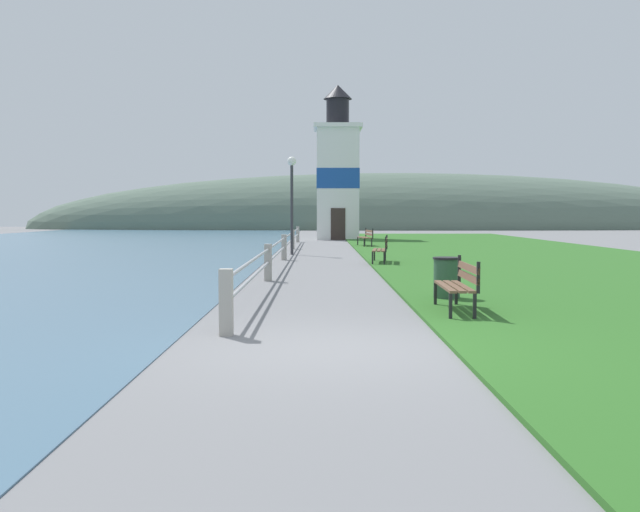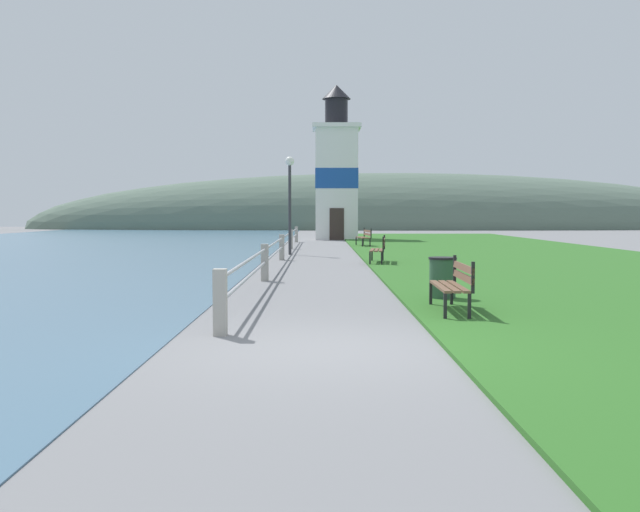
% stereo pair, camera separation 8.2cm
% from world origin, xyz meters
% --- Properties ---
extents(ground_plane, '(160.00, 160.00, 0.00)m').
position_xyz_m(ground_plane, '(0.00, 0.00, 0.00)').
color(ground_plane, slate).
extents(grass_verge, '(12.00, 57.49, 0.06)m').
position_xyz_m(grass_verge, '(7.50, 19.16, 0.03)').
color(grass_verge, '#2D6623').
rests_on(grass_verge, ground_plane).
extents(seawall_railing, '(0.18, 31.76, 0.92)m').
position_xyz_m(seawall_railing, '(-1.40, 16.79, 0.56)').
color(seawall_railing, '#A8A399').
rests_on(seawall_railing, ground_plane).
extents(park_bench_near, '(0.52, 1.78, 0.94)m').
position_xyz_m(park_bench_near, '(2.20, 3.02, 0.54)').
color(park_bench_near, brown).
rests_on(park_bench_near, ground_plane).
extents(park_bench_midway, '(0.67, 1.83, 0.94)m').
position_xyz_m(park_bench_midway, '(1.93, 14.71, 0.54)').
color(park_bench_midway, brown).
rests_on(park_bench_midway, ground_plane).
extents(park_bench_far, '(0.69, 1.97, 0.94)m').
position_xyz_m(park_bench_far, '(2.20, 26.79, 0.54)').
color(park_bench_far, brown).
rests_on(park_bench_far, ground_plane).
extents(lighthouse, '(3.05, 3.05, 9.83)m').
position_xyz_m(lighthouse, '(1.02, 37.02, 4.18)').
color(lighthouse, white).
rests_on(lighthouse, ground_plane).
extents(trash_bin, '(0.54, 0.54, 0.84)m').
position_xyz_m(trash_bin, '(2.32, 4.88, 0.42)').
color(trash_bin, '#2D5138').
rests_on(trash_bin, ground_plane).
extents(lamp_post, '(0.36, 0.36, 3.96)m').
position_xyz_m(lamp_post, '(-1.25, 20.15, 2.74)').
color(lamp_post, '#333338').
rests_on(lamp_post, ground_plane).
extents(distant_hillside, '(80.00, 16.00, 12.00)m').
position_xyz_m(distant_hillside, '(8.00, 68.32, 0.00)').
color(distant_hillside, '#566B5B').
rests_on(distant_hillside, ground_plane).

